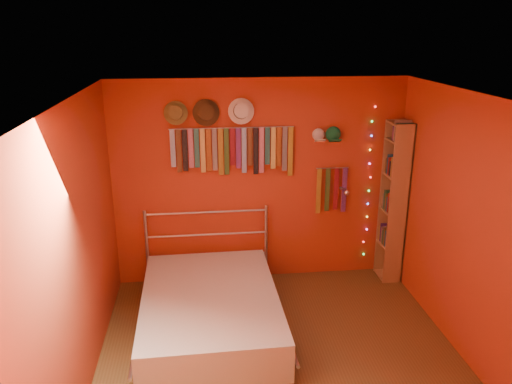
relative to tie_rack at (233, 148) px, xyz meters
name	(u,v)px	position (x,y,z in m)	size (l,w,h in m)	color
ground	(282,361)	(0.32, -1.68, -1.70)	(3.50, 3.50, 0.00)	brown
back_wall	(260,183)	(0.32, 0.07, -0.45)	(3.50, 0.02, 2.50)	#A63B1A
right_wall	(472,233)	(2.07, -1.68, -0.45)	(0.02, 3.50, 2.50)	#A63B1A
left_wall	(79,252)	(-1.43, -1.68, -0.45)	(0.02, 3.50, 2.50)	#A63B1A
ceiling	(287,99)	(0.32, -1.68, 0.80)	(3.50, 3.50, 0.02)	white
tie_rack	(233,148)	(0.00, 0.00, 0.00)	(1.45, 0.03, 0.60)	#BABABF
small_tie_rack	(332,189)	(1.20, 0.00, -0.54)	(0.40, 0.03, 0.58)	#BABABF
fedora_olive	(176,113)	(-0.64, -0.03, 0.43)	(0.27, 0.15, 0.27)	olive
fedora_brown	(206,112)	(-0.30, -0.03, 0.43)	(0.30, 0.17, 0.30)	#3F2C16
fedora_white	(241,111)	(0.10, -0.03, 0.44)	(0.30, 0.16, 0.29)	white
cap_white	(318,135)	(1.01, 0.01, 0.13)	(0.16, 0.21, 0.16)	silver
cap_green	(333,134)	(1.19, 0.01, 0.14)	(0.18, 0.23, 0.18)	#1A763E
fairy_lights	(369,184)	(1.67, 0.03, -0.50)	(0.06, 0.02, 1.93)	#FF3333
reading_lamp	(346,192)	(1.33, -0.16, -0.53)	(0.07, 0.29, 0.08)	#BABABF
bookshelf	(397,202)	(1.97, -0.15, -0.68)	(0.25, 0.34, 2.00)	#AB804D
bed	(210,310)	(-0.34, -1.06, -1.47)	(1.52, 2.05, 0.99)	#BABABF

